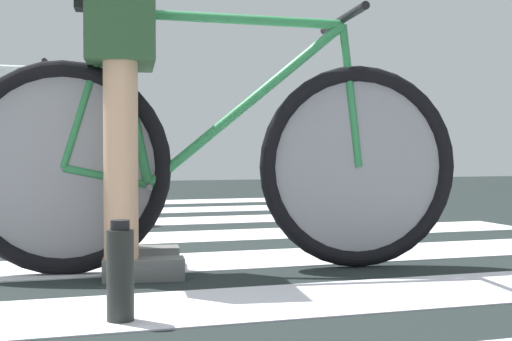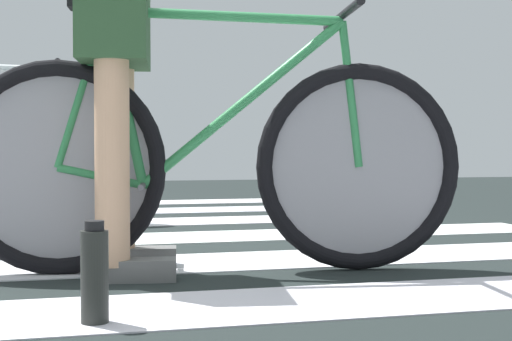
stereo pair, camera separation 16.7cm
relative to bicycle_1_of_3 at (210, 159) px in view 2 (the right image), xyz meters
The scene contains 3 objects.
bicycle_1_of_3 is the anchor object (origin of this frame).
cyclist_1_of_3 0.40m from the bicycle_1_of_3, behind, with size 0.36×0.44×0.98m.
water_bottle 0.82m from the bicycle_1_of_3, 121.80° to the right, with size 0.07×0.07×0.25m.
Camera 2 is at (0.34, -2.63, 0.44)m, focal length 51.96 mm.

